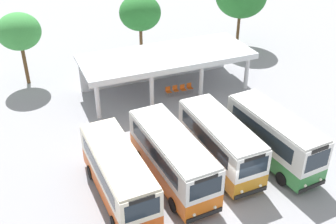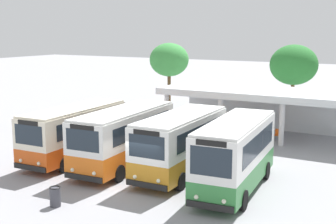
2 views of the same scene
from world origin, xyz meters
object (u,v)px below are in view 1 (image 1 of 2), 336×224
city_bus_nearest_orange (118,173)px  waiting_chair_middle_seat (183,88)px  city_bus_middle_cream (220,141)px  waiting_chair_second_from_end (175,89)px  city_bus_second_in_row (172,156)px  waiting_chair_end_by_column (168,91)px  waiting_chair_fourth_seat (189,87)px  city_bus_fourth_amber (274,136)px

city_bus_nearest_orange → waiting_chair_middle_seat: city_bus_nearest_orange is taller
city_bus_middle_cream → waiting_chair_second_from_end: (1.18, 9.89, -1.29)m
city_bus_second_in_row → waiting_chair_end_by_column: bearing=68.8°
waiting_chair_end_by_column → waiting_chair_middle_seat: size_ratio=1.00×
city_bus_middle_cream → waiting_chair_second_from_end: bearing=83.2°
waiting_chair_end_by_column → city_bus_middle_cream: bearing=-93.1°
waiting_chair_second_from_end → waiting_chair_fourth_seat: size_ratio=1.00×
waiting_chair_end_by_column → waiting_chair_fourth_seat: bearing=-1.6°
city_bus_middle_cream → city_bus_fourth_amber: bearing=-14.8°
city_bus_nearest_orange → city_bus_middle_cream: 6.89m
waiting_chair_fourth_seat → city_bus_second_in_row: bearing=-120.3°
city_bus_nearest_orange → city_bus_middle_cream: bearing=4.5°
waiting_chair_second_from_end → city_bus_middle_cream: bearing=-96.8°
waiting_chair_end_by_column → city_bus_nearest_orange: bearing=-125.4°
waiting_chair_end_by_column → waiting_chair_fourth_seat: same height
waiting_chair_second_from_end → city_bus_fourth_amber: bearing=-78.2°
city_bus_nearest_orange → waiting_chair_middle_seat: size_ratio=9.09×
waiting_chair_middle_seat → waiting_chair_fourth_seat: bearing=3.1°
city_bus_middle_cream → waiting_chair_fourth_seat: bearing=75.8°
city_bus_fourth_amber → waiting_chair_second_from_end: (-2.25, 10.80, -1.36)m
city_bus_nearest_orange → waiting_chair_second_from_end: size_ratio=9.09×
waiting_chair_end_by_column → waiting_chair_second_from_end: (0.65, 0.00, 0.00)m
city_bus_nearest_orange → city_bus_fourth_amber: bearing=-2.1°
waiting_chair_middle_seat → waiting_chair_fourth_seat: size_ratio=1.00×
waiting_chair_middle_seat → city_bus_second_in_row: bearing=-117.5°
city_bus_nearest_orange → waiting_chair_end_by_column: 12.85m
city_bus_second_in_row → city_bus_fourth_amber: 6.90m
city_bus_nearest_orange → city_bus_middle_cream: city_bus_middle_cream is taller
city_bus_fourth_amber → waiting_chair_middle_seat: size_ratio=8.90×
city_bus_nearest_orange → city_bus_middle_cream: (6.87, 0.54, 0.05)m
waiting_chair_second_from_end → waiting_chair_middle_seat: size_ratio=1.00×
city_bus_nearest_orange → city_bus_fourth_amber: 10.32m
city_bus_middle_cream → waiting_chair_end_by_column: (0.53, 9.89, -1.29)m
city_bus_fourth_amber → waiting_chair_end_by_column: city_bus_fourth_amber is taller
city_bus_fourth_amber → waiting_chair_end_by_column: bearing=105.1°
city_bus_fourth_amber → waiting_chair_second_from_end: bearing=101.8°
city_bus_fourth_amber → waiting_chair_fourth_seat: (-0.95, 10.74, -1.36)m
city_bus_second_in_row → waiting_chair_end_by_column: city_bus_second_in_row is taller
city_bus_nearest_orange → waiting_chair_end_by_column: bearing=54.6°
city_bus_nearest_orange → waiting_chair_second_from_end: city_bus_nearest_orange is taller
waiting_chair_end_by_column → waiting_chair_fourth_seat: size_ratio=1.00×
city_bus_fourth_amber → waiting_chair_second_from_end: city_bus_fourth_amber is taller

